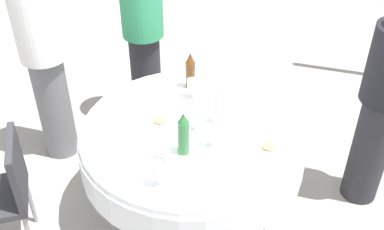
% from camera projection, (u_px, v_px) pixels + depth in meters
% --- Properties ---
extents(ground_plane, '(10.00, 10.00, 0.00)m').
position_uv_depth(ground_plane, '(192.00, 207.00, 3.48)').
color(ground_plane, gray).
extents(dining_table, '(1.47, 1.47, 0.74)m').
position_uv_depth(dining_table, '(192.00, 146.00, 3.12)').
color(dining_table, white).
rests_on(dining_table, ground_plane).
extents(bottle_clear_right, '(0.07, 0.07, 0.27)m').
position_uv_depth(bottle_clear_right, '(218.00, 105.00, 3.02)').
color(bottle_clear_right, silver).
rests_on(bottle_clear_right, dining_table).
extents(bottle_brown_left, '(0.07, 0.07, 0.29)m').
position_uv_depth(bottle_brown_left, '(190.00, 71.00, 3.34)').
color(bottle_brown_left, '#593314').
rests_on(bottle_brown_left, dining_table).
extents(bottle_green_west, '(0.07, 0.07, 0.31)m').
position_uv_depth(bottle_green_west, '(183.00, 134.00, 2.76)').
color(bottle_green_west, '#2D6B38').
rests_on(bottle_green_west, dining_table).
extents(wine_glass_near, '(0.07, 0.07, 0.15)m').
position_uv_depth(wine_glass_near, '(163.00, 148.00, 2.72)').
color(wine_glass_near, white).
rests_on(wine_glass_near, dining_table).
extents(wine_glass_outer, '(0.08, 0.08, 0.15)m').
position_uv_depth(wine_glass_outer, '(157.00, 170.00, 2.57)').
color(wine_glass_outer, white).
rests_on(wine_glass_outer, dining_table).
extents(wine_glass_east, '(0.07, 0.07, 0.16)m').
position_uv_depth(wine_glass_east, '(194.00, 116.00, 2.95)').
color(wine_glass_east, white).
rests_on(wine_glass_east, dining_table).
extents(wine_glass_north, '(0.07, 0.07, 0.15)m').
position_uv_depth(wine_glass_north, '(211.00, 132.00, 2.84)').
color(wine_glass_north, white).
rests_on(wine_glass_north, dining_table).
extents(wine_glass_front, '(0.07, 0.07, 0.15)m').
position_uv_depth(wine_glass_front, '(192.00, 85.00, 3.25)').
color(wine_glass_front, white).
rests_on(wine_glass_front, dining_table).
extents(plate_front, '(0.23, 0.23, 0.02)m').
position_uv_depth(plate_front, '(220.00, 178.00, 2.66)').
color(plate_front, white).
rests_on(plate_front, dining_table).
extents(plate_mid, '(0.21, 0.21, 0.04)m').
position_uv_depth(plate_mid, '(160.00, 121.00, 3.07)').
color(plate_mid, white).
rests_on(plate_mid, dining_table).
extents(plate_far, '(0.21, 0.21, 0.04)m').
position_uv_depth(plate_far, '(269.00, 148.00, 2.86)').
color(plate_far, white).
rests_on(plate_far, dining_table).
extents(plate_rear, '(0.23, 0.23, 0.02)m').
position_uv_depth(plate_rear, '(110.00, 144.00, 2.90)').
color(plate_rear, white).
rests_on(plate_rear, dining_table).
extents(fork_left, '(0.13, 0.15, 0.00)m').
position_uv_depth(fork_left, '(144.00, 102.00, 3.27)').
color(fork_left, silver).
rests_on(fork_left, dining_table).
extents(spoon_west, '(0.10, 0.17, 0.00)m').
position_uv_depth(spoon_west, '(257.00, 119.00, 3.11)').
color(spoon_west, silver).
rests_on(spoon_west, dining_table).
extents(folded_napkin, '(0.16, 0.16, 0.02)m').
position_uv_depth(folded_napkin, '(135.00, 166.00, 2.74)').
color(folded_napkin, white).
rests_on(folded_napkin, dining_table).
extents(person_right, '(0.34, 0.34, 1.64)m').
position_uv_depth(person_right, '(44.00, 60.00, 3.48)').
color(person_right, slate).
rests_on(person_right, ground_plane).
extents(person_left, '(0.34, 0.34, 1.58)m').
position_uv_depth(person_left, '(384.00, 104.00, 3.10)').
color(person_left, '#26262B').
rests_on(person_left, ground_plane).
extents(person_west, '(0.34, 0.34, 1.61)m').
position_uv_depth(person_west, '(143.00, 33.00, 3.88)').
color(person_west, '#26262B').
rests_on(person_west, ground_plane).
extents(chair_east, '(0.56, 0.56, 0.87)m').
position_uv_depth(chair_east, '(5.00, 188.00, 2.91)').
color(chair_east, '#2D2D33').
rests_on(chair_east, ground_plane).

